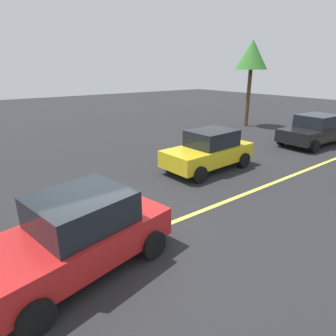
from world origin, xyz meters
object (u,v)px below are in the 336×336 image
(car_black_mid_road, at_px, (314,130))
(car_yellow_approaching, at_px, (209,150))
(tree_centre_verge, at_px, (252,56))
(car_red_behind_van, at_px, (78,233))

(car_black_mid_road, xyz_separation_m, car_yellow_approaching, (-7.63, 0.58, -0.01))
(car_yellow_approaching, xyz_separation_m, tree_centre_verge, (9.06, 5.21, 4.06))
(car_red_behind_van, relative_size, car_yellow_approaching, 1.02)
(car_black_mid_road, distance_m, tree_centre_verge, 7.22)
(car_yellow_approaching, bearing_deg, tree_centre_verge, 29.89)
(car_yellow_approaching, relative_size, tree_centre_verge, 0.69)
(car_yellow_approaching, bearing_deg, car_red_behind_van, -156.54)
(car_red_behind_van, bearing_deg, car_yellow_approaching, 23.46)
(car_red_behind_van, bearing_deg, tree_centre_verge, 27.25)
(tree_centre_verge, bearing_deg, car_black_mid_road, -103.92)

